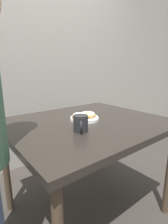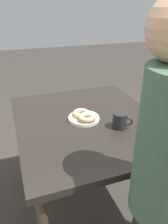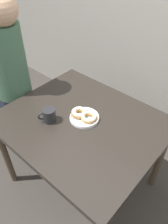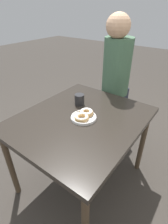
{
  "view_description": "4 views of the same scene",
  "coord_description": "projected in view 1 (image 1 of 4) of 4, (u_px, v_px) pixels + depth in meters",
  "views": [
    {
      "loc": [
        -0.76,
        -0.81,
        1.13
      ],
      "look_at": [
        -0.0,
        0.15,
        0.83
      ],
      "focal_mm": 28.0,
      "sensor_mm": 36.0,
      "label": 1
    },
    {
      "loc": [
        -1.2,
        0.57,
        1.46
      ],
      "look_at": [
        -0.0,
        0.15,
        0.83
      ],
      "focal_mm": 35.0,
      "sensor_mm": 36.0,
      "label": 2
    },
    {
      "loc": [
        0.74,
        -0.7,
        1.81
      ],
      "look_at": [
        -0.0,
        0.15,
        0.83
      ],
      "focal_mm": 35.0,
      "sensor_mm": 36.0,
      "label": 3
    },
    {
      "loc": [
        0.94,
        0.85,
        1.55
      ],
      "look_at": [
        -0.0,
        0.15,
        0.83
      ],
      "focal_mm": 28.0,
      "sensor_mm": 36.0,
      "label": 4
    }
  ],
  "objects": [
    {
      "name": "ground_plane",
      "position": [
        96.0,
        219.0,
        1.35
      ],
      "size": [
        14.0,
        14.0,
        0.0
      ],
      "primitive_type": "plane",
      "color": "#38332D"
    },
    {
      "name": "wall_back",
      "position": [
        28.0,
        52.0,
        1.89
      ],
      "size": [
        8.0,
        0.05,
        2.6
      ],
      "color": "#9E998E",
      "rests_on": "ground_plane"
    },
    {
      "name": "dining_table",
      "position": [
        87.0,
        131.0,
        1.27
      ],
      "size": [
        1.09,
        0.93,
        0.77
      ],
      "color": "#28231E",
      "rests_on": "ground_plane"
    },
    {
      "name": "donut_plate",
      "position": [
        84.0,
        117.0,
        1.27
      ],
      "size": [
        0.23,
        0.21,
        0.06
      ],
      "color": "white",
      "rests_on": "dining_table"
    },
    {
      "name": "coffee_mug",
      "position": [
        81.0,
        123.0,
        1.03
      ],
      "size": [
        0.09,
        0.11,
        0.1
      ],
      "color": "#232326",
      "rests_on": "dining_table"
    }
  ]
}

